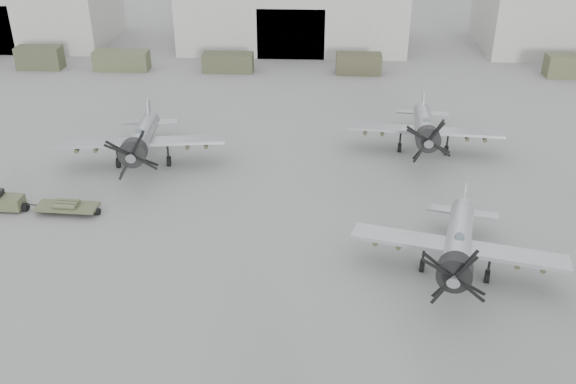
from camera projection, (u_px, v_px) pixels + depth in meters
name	position (u px, v px, depth m)	size (l,w,h in m)	color
hangar_left	(2.00, 7.00, 83.39)	(29.00, 14.80, 8.70)	#A09F95
hangar_center	(293.00, 10.00, 81.72)	(29.00, 14.80, 8.70)	#A09F95
support_truck_1	(40.00, 58.00, 73.96)	(5.11, 2.20, 2.57)	#373C27
support_truck_2	(122.00, 60.00, 73.63)	(6.25, 2.20, 2.22)	#41472E
support_truck_3	(228.00, 62.00, 73.11)	(5.74, 2.20, 2.10)	#373A26
support_truck_4	(359.00, 64.00, 72.42)	(5.09, 2.20, 2.27)	#383825
support_truck_6	(575.00, 66.00, 71.31)	(6.48, 2.20, 2.45)	#45462E
aircraft_mid_2	(458.00, 245.00, 37.52)	(12.75, 11.48, 5.07)	#9A9DA2
aircraft_far_0	(141.00, 139.00, 50.64)	(13.44, 12.09, 5.34)	gray
aircraft_far_1	(425.00, 128.00, 52.93)	(12.94, 11.65, 5.15)	gray
tug_trailer	(31.00, 204.00, 45.31)	(7.54, 1.80, 1.51)	#41462E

